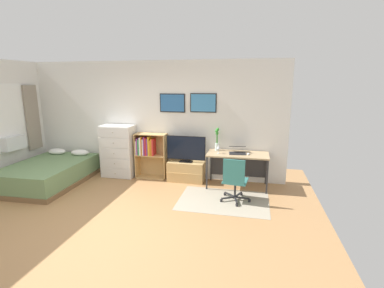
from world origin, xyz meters
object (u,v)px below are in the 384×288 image
(wine_glass, at_px, (218,147))
(bookshelf, at_px, (149,151))
(dresser, at_px, (118,151))
(laptop, at_px, (237,150))
(television, at_px, (186,149))
(bed, at_px, (49,173))
(desk, at_px, (238,158))
(computer_mouse, at_px, (248,154))
(tv_stand, at_px, (186,171))
(office_chair, at_px, (235,179))
(bamboo_vase, at_px, (217,140))

(wine_glass, bearing_deg, bookshelf, 171.78)
(dresser, relative_size, laptop, 2.95)
(television, distance_m, laptop, 1.14)
(bed, height_order, desk, desk)
(television, relative_size, laptop, 2.12)
(bed, distance_m, computer_mouse, 4.40)
(tv_stand, distance_m, desk, 1.22)
(television, distance_m, office_chair, 1.51)
(dresser, distance_m, laptop, 2.80)
(office_chair, bearing_deg, bed, -175.60)
(bed, xyz_separation_m, dresser, (1.29, 0.80, 0.37))
(wine_glass, bearing_deg, bamboo_vase, 103.79)
(television, distance_m, bamboo_vase, 0.73)
(dresser, bearing_deg, desk, -0.48)
(dresser, distance_m, bamboo_vase, 2.37)
(dresser, height_order, bookshelf, dresser)
(bookshelf, height_order, television, bookshelf)
(bed, relative_size, wine_glass, 11.58)
(dresser, xyz_separation_m, laptop, (2.80, -0.06, 0.18))
(desk, height_order, wine_glass, wine_glass)
(laptop, bearing_deg, bamboo_vase, 155.43)
(office_chair, height_order, laptop, laptop)
(bamboo_vase, distance_m, wine_glass, 0.29)
(dresser, xyz_separation_m, office_chair, (2.81, -0.93, -0.16))
(bookshelf, height_order, office_chair, bookshelf)
(dresser, xyz_separation_m, wine_glass, (2.41, -0.18, 0.26))
(dresser, relative_size, bamboo_vase, 2.44)
(bookshelf, distance_m, tv_stand, 1.00)
(tv_stand, height_order, wine_glass, wine_glass)
(television, bearing_deg, bamboo_vase, 7.76)
(desk, height_order, laptop, laptop)
(bed, relative_size, bookshelf, 1.97)
(dresser, distance_m, tv_stand, 1.70)
(office_chair, bearing_deg, dresser, 167.83)
(bed, height_order, bookshelf, bookshelf)
(wine_glass, bearing_deg, dresser, 175.74)
(laptop, distance_m, wine_glass, 0.42)
(bookshelf, bearing_deg, bamboo_vase, 0.89)
(desk, bearing_deg, television, 179.19)
(tv_stand, bearing_deg, bamboo_vase, 5.91)
(dresser, xyz_separation_m, bookshelf, (0.74, 0.06, 0.02))
(tv_stand, relative_size, wine_glass, 4.58)
(television, relative_size, office_chair, 1.03)
(desk, height_order, computer_mouse, computer_mouse)
(laptop, distance_m, computer_mouse, 0.26)
(office_chair, distance_m, computer_mouse, 0.86)
(tv_stand, distance_m, bamboo_vase, 1.02)
(bookshelf, bearing_deg, dresser, -175.29)
(office_chair, bearing_deg, bamboo_vase, 121.02)
(bookshelf, xyz_separation_m, office_chair, (2.07, -0.99, -0.18))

